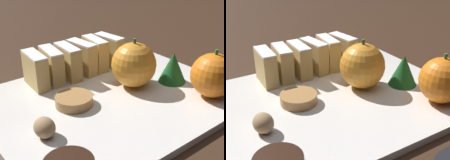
% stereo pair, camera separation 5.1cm
% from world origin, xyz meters
% --- Properties ---
extents(ground_plane, '(6.00, 6.00, 0.00)m').
position_xyz_m(ground_plane, '(0.00, 0.00, 0.00)').
color(ground_plane, '#382316').
extents(serving_platter, '(0.32, 0.41, 0.01)m').
position_xyz_m(serving_platter, '(0.00, 0.00, 0.01)').
color(serving_platter, white).
rests_on(serving_platter, ground_plane).
extents(stollen_slice_front, '(0.07, 0.03, 0.06)m').
position_xyz_m(stollen_slice_front, '(-0.11, -0.08, 0.04)').
color(stollen_slice_front, tan).
rests_on(stollen_slice_front, serving_platter).
extents(stollen_slice_second, '(0.07, 0.03, 0.06)m').
position_xyz_m(stollen_slice_second, '(-0.11, -0.05, 0.04)').
color(stollen_slice_second, tan).
rests_on(stollen_slice_second, serving_platter).
extents(stollen_slice_third, '(0.07, 0.03, 0.06)m').
position_xyz_m(stollen_slice_third, '(-0.11, -0.02, 0.04)').
color(stollen_slice_third, tan).
rests_on(stollen_slice_third, serving_platter).
extents(stollen_slice_fourth, '(0.07, 0.03, 0.06)m').
position_xyz_m(stollen_slice_fourth, '(-0.11, 0.02, 0.04)').
color(stollen_slice_fourth, tan).
rests_on(stollen_slice_fourth, serving_platter).
extents(stollen_slice_fifth, '(0.07, 0.03, 0.06)m').
position_xyz_m(stollen_slice_fifth, '(-0.11, 0.05, 0.04)').
color(stollen_slice_fifth, tan).
rests_on(stollen_slice_fifth, serving_platter).
extents(stollen_slice_sixth, '(0.07, 0.03, 0.06)m').
position_xyz_m(stollen_slice_sixth, '(-0.11, 0.08, 0.04)').
color(stollen_slice_sixth, tan).
rests_on(stollen_slice_sixth, serving_platter).
extents(orange_near, '(0.08, 0.08, 0.09)m').
position_xyz_m(orange_near, '(-0.01, 0.06, 0.05)').
color(orange_near, orange).
rests_on(orange_near, serving_platter).
extents(orange_far, '(0.07, 0.07, 0.08)m').
position_xyz_m(orange_far, '(0.10, 0.13, 0.05)').
color(orange_far, orange).
rests_on(orange_far, serving_platter).
extents(walnut, '(0.03, 0.03, 0.03)m').
position_xyz_m(walnut, '(0.03, -0.14, 0.03)').
color(walnut, tan).
rests_on(walnut, serving_platter).
extents(gingerbread_cookie, '(0.06, 0.06, 0.02)m').
position_xyz_m(gingerbread_cookie, '(-0.01, -0.07, 0.02)').
color(gingerbread_cookie, '#B27F47').
rests_on(gingerbread_cookie, serving_platter).
extents(evergreen_sprig, '(0.05, 0.05, 0.06)m').
position_xyz_m(evergreen_sprig, '(0.02, 0.12, 0.04)').
color(evergreen_sprig, '#195623').
rests_on(evergreen_sprig, serving_platter).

